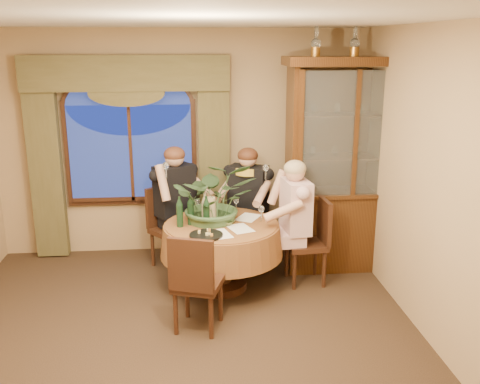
{
  "coord_description": "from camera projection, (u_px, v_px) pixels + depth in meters",
  "views": [
    {
      "loc": [
        0.14,
        -4.18,
        2.63
      ],
      "look_at": [
        0.65,
        1.25,
        1.1
      ],
      "focal_mm": 40.0,
      "sensor_mm": 36.0,
      "label": 1
    }
  ],
  "objects": [
    {
      "name": "floor",
      "position": [
        180.0,
        352.0,
        4.7
      ],
      "size": [
        5.0,
        5.0,
        0.0
      ],
      "primitive_type": "plane",
      "color": "black",
      "rests_on": "ground"
    },
    {
      "name": "wall_back",
      "position": [
        179.0,
        144.0,
        6.72
      ],
      "size": [
        4.5,
        0.0,
        4.5
      ],
      "primitive_type": "plane",
      "rotation": [
        1.57,
        0.0,
        0.0
      ],
      "color": "#A0825D",
      "rests_on": "ground"
    },
    {
      "name": "wall_right",
      "position": [
        441.0,
        193.0,
        4.53
      ],
      "size": [
        0.0,
        5.0,
        5.0
      ],
      "primitive_type": "plane",
      "rotation": [
        1.57,
        0.0,
        -1.57
      ],
      "color": "#A0825D",
      "rests_on": "ground"
    },
    {
      "name": "ceiling",
      "position": [
        168.0,
        18.0,
        3.95
      ],
      "size": [
        5.0,
        5.0,
        0.0
      ],
      "primitive_type": "plane",
      "rotation": [
        3.14,
        0.0,
        0.0
      ],
      "color": "white",
      "rests_on": "wall_back"
    },
    {
      "name": "window",
      "position": [
        131.0,
        154.0,
        6.63
      ],
      "size": [
        1.62,
        0.1,
        1.32
      ],
      "primitive_type": null,
      "color": "navy",
      "rests_on": "wall_back"
    },
    {
      "name": "arched_transom",
      "position": [
        127.0,
        90.0,
        6.42
      ],
      "size": [
        1.6,
        0.06,
        0.44
      ],
      "primitive_type": null,
      "color": "navy",
      "rests_on": "wall_back"
    },
    {
      "name": "drapery_left",
      "position": [
        46.0,
        166.0,
        6.52
      ],
      "size": [
        0.38,
        0.14,
        2.32
      ],
      "primitive_type": "cube",
      "color": "#484222",
      "rests_on": "floor"
    },
    {
      "name": "drapery_right",
      "position": [
        214.0,
        162.0,
        6.7
      ],
      "size": [
        0.38,
        0.14,
        2.32
      ],
      "primitive_type": "cube",
      "color": "#484222",
      "rests_on": "floor"
    },
    {
      "name": "swag_valance",
      "position": [
        126.0,
        73.0,
        6.29
      ],
      "size": [
        2.45,
        0.16,
        0.42
      ],
      "primitive_type": null,
      "color": "#484222",
      "rests_on": "wall_back"
    },
    {
      "name": "dining_table",
      "position": [
        222.0,
        256.0,
        5.84
      ],
      "size": [
        1.74,
        1.74,
        0.75
      ],
      "primitive_type": "cylinder",
      "rotation": [
        0.0,
        0.0,
        0.39
      ],
      "color": "maroon",
      "rests_on": "floor"
    },
    {
      "name": "china_cabinet",
      "position": [
        348.0,
        166.0,
        6.22
      ],
      "size": [
        1.53,
        0.6,
        2.48
      ],
      "primitive_type": "cube",
      "color": "#32190A",
      "rests_on": "floor"
    },
    {
      "name": "oil_lamp_left",
      "position": [
        316.0,
        40.0,
        5.8
      ],
      "size": [
        0.11,
        0.11,
        0.34
      ],
      "primitive_type": null,
      "color": "#A5722D",
      "rests_on": "china_cabinet"
    },
    {
      "name": "oil_lamp_center",
      "position": [
        355.0,
        40.0,
        5.84
      ],
      "size": [
        0.11,
        0.11,
        0.34
      ],
      "primitive_type": null,
      "color": "#A5722D",
      "rests_on": "china_cabinet"
    },
    {
      "name": "oil_lamp_right",
      "position": [
        393.0,
        40.0,
        5.88
      ],
      "size": [
        0.11,
        0.11,
        0.34
      ],
      "primitive_type": null,
      "color": "#A5722D",
      "rests_on": "china_cabinet"
    },
    {
      "name": "chair_right",
      "position": [
        306.0,
        242.0,
        5.96
      ],
      "size": [
        0.45,
        0.45,
        0.96
      ],
      "primitive_type": "cube",
      "rotation": [
        0.0,
        0.0,
        -4.64
      ],
      "color": "black",
      "rests_on": "floor"
    },
    {
      "name": "chair_back_right",
      "position": [
        249.0,
        220.0,
        6.7
      ],
      "size": [
        0.55,
        0.55,
        0.96
      ],
      "primitive_type": "cube",
      "rotation": [
        0.0,
        0.0,
        -3.56
      ],
      "color": "black",
      "rests_on": "floor"
    },
    {
      "name": "chair_back",
      "position": [
        172.0,
        228.0,
        6.4
      ],
      "size": [
        0.59,
        0.59,
        0.96
      ],
      "primitive_type": "cube",
      "rotation": [
        0.0,
        0.0,
        -2.44
      ],
      "color": "black",
      "rests_on": "floor"
    },
    {
      "name": "chair_front_left",
      "position": [
        198.0,
        281.0,
        4.99
      ],
      "size": [
        0.53,
        0.53,
        0.96
      ],
      "primitive_type": "cube",
      "rotation": [
        0.0,
        0.0,
        -0.32
      ],
      "color": "black",
      "rests_on": "floor"
    },
    {
      "name": "person_pink",
      "position": [
        295.0,
        222.0,
        5.91
      ],
      "size": [
        0.52,
        0.56,
        1.42
      ],
      "primitive_type": null,
      "rotation": [
        0.0,
        0.0,
        -4.6
      ],
      "color": "beige",
      "rests_on": "floor"
    },
    {
      "name": "person_back",
      "position": [
        175.0,
        206.0,
        6.42
      ],
      "size": [
        0.71,
        0.69,
        1.47
      ],
      "primitive_type": null,
      "rotation": [
        0.0,
        0.0,
        -2.54
      ],
      "color": "black",
      "rests_on": "floor"
    },
    {
      "name": "person_scarf",
      "position": [
        248.0,
        205.0,
        6.52
      ],
      "size": [
        0.67,
        0.65,
        1.44
      ],
      "primitive_type": null,
      "rotation": [
        0.0,
        0.0,
        -3.59
      ],
      "color": "black",
      "rests_on": "floor"
    },
    {
      "name": "stoneware_vase",
      "position": [
        210.0,
        210.0,
        5.77
      ],
      "size": [
        0.15,
        0.15,
        0.27
      ],
      "primitive_type": null,
      "color": "tan",
      "rests_on": "dining_table"
    },
    {
      "name": "centerpiece_plant",
      "position": [
        214.0,
        169.0,
        5.69
      ],
      "size": [
        0.88,
        0.97,
        0.76
      ],
      "primitive_type": "imported",
      "color": "#365531",
      "rests_on": "dining_table"
    },
    {
      "name": "olive_bowl",
      "position": [
        226.0,
        223.0,
        5.69
      ],
      "size": [
        0.14,
        0.14,
        0.04
      ],
      "primitive_type": "imported",
      "color": "#4E5B2B",
      "rests_on": "dining_table"
    },
    {
      "name": "cheese_platter",
      "position": [
        206.0,
        235.0,
        5.36
      ],
      "size": [
        0.34,
        0.34,
        0.02
      ],
      "primitive_type": "cylinder",
      "color": "black",
      "rests_on": "dining_table"
    },
    {
      "name": "wine_bottle_0",
      "position": [
        206.0,
        211.0,
        5.63
      ],
      "size": [
        0.07,
        0.07,
        0.33
      ],
      "primitive_type": "cylinder",
      "color": "black",
      "rests_on": "dining_table"
    },
    {
      "name": "wine_bottle_1",
      "position": [
        180.0,
        212.0,
        5.61
      ],
      "size": [
        0.07,
        0.07,
        0.33
      ],
      "primitive_type": "cylinder",
      "color": "black",
      "rests_on": "dining_table"
    },
    {
      "name": "wine_bottle_2",
      "position": [
        191.0,
        210.0,
        5.67
      ],
      "size": [
        0.07,
        0.07,
        0.33
      ],
      "primitive_type": "cylinder",
      "color": "black",
      "rests_on": "dining_table"
    },
    {
      "name": "wine_bottle_3",
      "position": [
        205.0,
        209.0,
        5.71
      ],
      "size": [
        0.07,
        0.07,
        0.33
      ],
      "primitive_type": "cylinder",
      "color": "tan",
      "rests_on": "dining_table"
    },
    {
      "name": "tasting_paper_0",
      "position": [
        240.0,
        228.0,
        5.58
      ],
      "size": [
        0.3,
        0.35,
        0.0
      ],
      "primitive_type": "cube",
      "rotation": [
        0.0,
        0.0,
        0.34
      ],
      "color": "white",
      "rests_on": "dining_table"
    },
    {
      "name": "tasting_paper_1",
      "position": [
        248.0,
        217.0,
        5.93
      ],
      "size": [
        0.33,
        0.36,
        0.0
      ],
      "primitive_type": "cube",
      "rotation": [
        0.0,
        0.0,
        -0.52
      ],
      "color": "white",
      "rests_on": "dining_table"
    },
    {
      "name": "tasting_paper_2",
      "position": [
        219.0,
        234.0,
        5.42
      ],
      "size": [
        0.28,
        0.35,
        0.0
      ],
      "primitive_type": "cube",
      "rotation": [
        0.0,
        0.0,
        0.28
      ],
      "color": "white",
      "rests_on": "dining_table"
    },
    {
      "name": "wine_glass_person_pink",
      "position": [
        261.0,
        213.0,
        5.8
      ],
      "size": [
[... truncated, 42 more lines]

